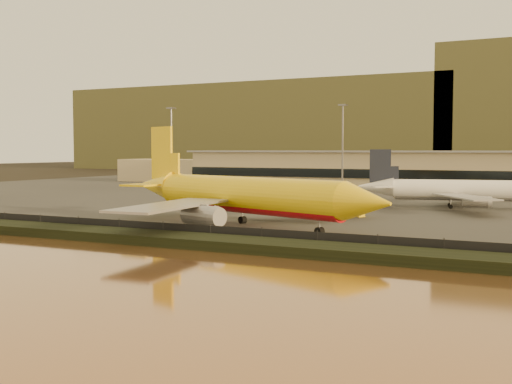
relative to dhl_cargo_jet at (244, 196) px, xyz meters
The scene contains 11 objects.
ground 7.27m from the dhl_cargo_jet, 69.00° to the right, with size 900.00×900.00×0.00m, color black.
embankment 22.16m from the dhl_cargo_jet, 85.33° to the right, with size 320.00×7.00×1.40m, color black.
tarmac 90.57m from the dhl_cargo_jet, 88.88° to the left, with size 320.00×220.00×0.20m, color #2D2D2D.
perimeter_fence 18.14m from the dhl_cargo_jet, 84.27° to the right, with size 300.00×0.05×2.20m, color black.
terminal_building 121.63m from the dhl_cargo_jet, 96.02° to the left, with size 202.00×25.00×12.60m.
apron_light_masts 73.11m from the dhl_cargo_jet, 76.61° to the left, with size 152.20×12.20×25.40m.
distant_hills 336.95m from the dhl_cargo_jet, 93.24° to the left, with size 470.00×160.00×70.00m.
dhl_cargo_jet is the anchor object (origin of this frame).
white_narrowbody_jet 57.99m from the dhl_cargo_jet, 61.67° to the left, with size 44.77×43.02×12.94m.
gse_vehicle_yellow 26.84m from the dhl_cargo_jet, 64.02° to the left, with size 3.93×1.77×1.77m, color yellow.
gse_vehicle_white 33.25m from the dhl_cargo_jet, 103.24° to the left, with size 4.08×1.83×1.83m, color white.
Camera 1 is at (47.39, -90.38, 12.98)m, focal length 45.00 mm.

